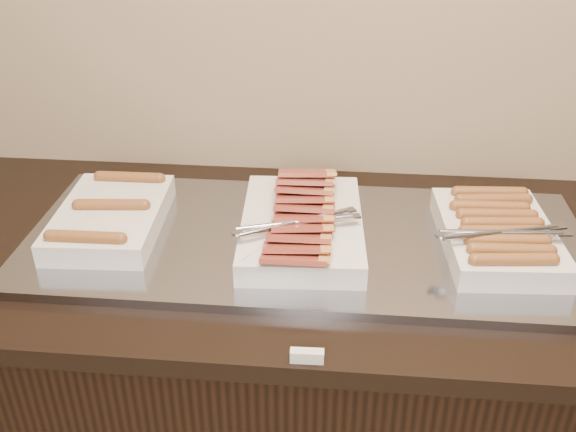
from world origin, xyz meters
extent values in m
cube|color=black|center=(0.00, 2.13, 0.43)|extent=(2.00, 0.70, 0.86)
cube|color=black|center=(0.00, 2.13, 0.88)|extent=(2.06, 0.76, 0.04)
cube|color=gray|center=(0.03, 2.13, 0.91)|extent=(1.20, 0.50, 0.02)
cube|color=silver|center=(-0.40, 2.13, 0.95)|extent=(0.23, 0.33, 0.05)
cylinder|color=olive|center=(-0.40, 2.00, 0.98)|extent=(0.14, 0.03, 0.03)
cylinder|color=olive|center=(-0.40, 2.13, 0.98)|extent=(0.15, 0.04, 0.03)
cylinder|color=olive|center=(-0.40, 2.26, 0.98)|extent=(0.14, 0.03, 0.03)
cube|color=silver|center=(0.02, 2.13, 0.95)|extent=(0.27, 0.39, 0.05)
cube|color=#9A4931|center=(0.02, 1.98, 0.97)|extent=(0.13, 0.09, 0.04)
cube|color=#9A4931|center=(0.01, 2.01, 0.97)|extent=(0.13, 0.10, 0.04)
cube|color=#9A4931|center=(0.02, 2.04, 0.98)|extent=(0.13, 0.09, 0.04)
cube|color=#9A4931|center=(0.02, 2.08, 0.98)|extent=(0.14, 0.10, 0.04)
cube|color=#9A4931|center=(0.02, 2.11, 0.98)|extent=(0.13, 0.10, 0.04)
cube|color=#9A4931|center=(0.02, 2.15, 0.99)|extent=(0.13, 0.09, 0.04)
cube|color=#9A4931|center=(0.02, 2.18, 0.99)|extent=(0.13, 0.10, 0.04)
cube|color=#9A4931|center=(0.02, 2.22, 0.99)|extent=(0.13, 0.09, 0.04)
cube|color=#9A4931|center=(0.02, 2.25, 0.99)|extent=(0.13, 0.09, 0.04)
cube|color=#9A4931|center=(0.02, 2.28, 1.00)|extent=(0.13, 0.10, 0.04)
cube|color=silver|center=(0.42, 2.13, 0.95)|extent=(0.24, 0.34, 0.05)
cylinder|color=olive|center=(0.43, 1.99, 0.98)|extent=(0.15, 0.04, 0.03)
cylinder|color=olive|center=(0.43, 2.03, 0.98)|extent=(0.15, 0.03, 0.03)
cylinder|color=olive|center=(0.43, 2.06, 0.98)|extent=(0.15, 0.04, 0.03)
cylinder|color=olive|center=(0.42, 2.10, 0.98)|extent=(0.15, 0.04, 0.03)
cylinder|color=olive|center=(0.43, 2.13, 0.98)|extent=(0.15, 0.04, 0.03)
cylinder|color=olive|center=(0.43, 2.16, 0.98)|extent=(0.15, 0.03, 0.03)
cylinder|color=olive|center=(0.42, 2.20, 0.98)|extent=(0.15, 0.03, 0.03)
cylinder|color=olive|center=(0.43, 2.23, 0.98)|extent=(0.15, 0.04, 0.03)
cylinder|color=olive|center=(0.43, 2.27, 0.98)|extent=(0.15, 0.04, 0.03)
cube|color=silver|center=(0.05, 1.77, 0.91)|extent=(0.06, 0.02, 0.02)
camera|label=1|loc=(0.10, 0.96, 1.65)|focal=40.00mm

